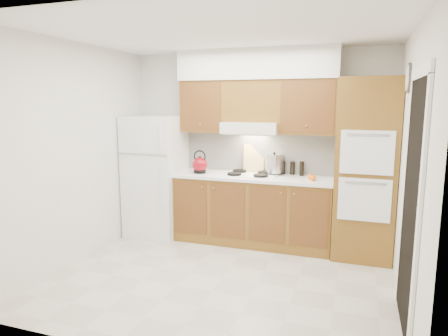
% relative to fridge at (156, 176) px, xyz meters
% --- Properties ---
extents(floor, '(3.60, 3.60, 0.00)m').
position_rel_fridge_xyz_m(floor, '(1.41, -1.14, -0.86)').
color(floor, beige).
rests_on(floor, ground).
extents(ceiling, '(3.60, 3.60, 0.00)m').
position_rel_fridge_xyz_m(ceiling, '(1.41, -1.14, 1.74)').
color(ceiling, white).
rests_on(ceiling, wall_back).
extents(wall_back, '(3.60, 0.02, 2.60)m').
position_rel_fridge_xyz_m(wall_back, '(1.41, 0.36, 0.44)').
color(wall_back, silver).
rests_on(wall_back, floor).
extents(wall_left, '(0.02, 3.00, 2.60)m').
position_rel_fridge_xyz_m(wall_left, '(-0.40, -1.14, 0.44)').
color(wall_left, silver).
rests_on(wall_left, floor).
extents(wall_right, '(0.02, 3.00, 2.60)m').
position_rel_fridge_xyz_m(wall_right, '(3.21, -1.14, 0.44)').
color(wall_right, silver).
rests_on(wall_right, floor).
extents(fridge, '(0.75, 0.72, 1.72)m').
position_rel_fridge_xyz_m(fridge, '(0.00, 0.00, 0.00)').
color(fridge, white).
rests_on(fridge, floor).
extents(base_cabinets, '(2.11, 0.60, 0.90)m').
position_rel_fridge_xyz_m(base_cabinets, '(1.43, 0.06, -0.41)').
color(base_cabinets, brown).
rests_on(base_cabinets, floor).
extents(countertop, '(2.13, 0.62, 0.04)m').
position_rel_fridge_xyz_m(countertop, '(1.43, 0.05, 0.06)').
color(countertop, white).
rests_on(countertop, base_cabinets).
extents(backsplash, '(2.11, 0.03, 0.56)m').
position_rel_fridge_xyz_m(backsplash, '(1.43, 0.34, 0.36)').
color(backsplash, white).
rests_on(backsplash, countertop).
extents(oven_cabinet, '(0.70, 0.65, 2.20)m').
position_rel_fridge_xyz_m(oven_cabinet, '(2.85, 0.03, 0.24)').
color(oven_cabinet, brown).
rests_on(oven_cabinet, floor).
extents(upper_cab_left, '(0.63, 0.33, 0.70)m').
position_rel_fridge_xyz_m(upper_cab_left, '(0.69, 0.19, 0.99)').
color(upper_cab_left, brown).
rests_on(upper_cab_left, wall_back).
extents(upper_cab_right, '(0.73, 0.33, 0.70)m').
position_rel_fridge_xyz_m(upper_cab_right, '(2.12, 0.19, 0.99)').
color(upper_cab_right, brown).
rests_on(upper_cab_right, wall_back).
extents(range_hood, '(0.75, 0.45, 0.15)m').
position_rel_fridge_xyz_m(range_hood, '(1.38, 0.13, 0.71)').
color(range_hood, silver).
rests_on(range_hood, wall_back).
extents(upper_cab_over_hood, '(0.75, 0.33, 0.55)m').
position_rel_fridge_xyz_m(upper_cab_over_hood, '(1.38, 0.19, 1.06)').
color(upper_cab_over_hood, brown).
rests_on(upper_cab_over_hood, range_hood).
extents(soffit, '(2.13, 0.36, 0.40)m').
position_rel_fridge_xyz_m(soffit, '(1.43, 0.18, 1.54)').
color(soffit, silver).
rests_on(soffit, wall_back).
extents(cooktop, '(0.74, 0.50, 0.01)m').
position_rel_fridge_xyz_m(cooktop, '(1.38, 0.07, 0.09)').
color(cooktop, white).
rests_on(cooktop, countertop).
extents(doorway, '(0.02, 0.90, 2.10)m').
position_rel_fridge_xyz_m(doorway, '(3.19, -1.49, 0.19)').
color(doorway, black).
rests_on(doorway, floor).
extents(wall_clock, '(0.02, 0.30, 0.30)m').
position_rel_fridge_xyz_m(wall_clock, '(3.19, -0.59, 1.29)').
color(wall_clock, '#3F3833').
rests_on(wall_clock, wall_right).
extents(kettle, '(0.27, 0.27, 0.21)m').
position_rel_fridge_xyz_m(kettle, '(0.69, -0.01, 0.20)').
color(kettle, maroon).
rests_on(kettle, countertop).
extents(cutting_board, '(0.30, 0.15, 0.37)m').
position_rel_fridge_xyz_m(cutting_board, '(1.37, 0.31, 0.28)').
color(cutting_board, '#D9B16F').
rests_on(cutting_board, countertop).
extents(stock_pot, '(0.30, 0.30, 0.24)m').
position_rel_fridge_xyz_m(stock_pot, '(1.68, 0.21, 0.23)').
color(stock_pot, silver).
rests_on(stock_pot, cooktop).
extents(condiment_a, '(0.07, 0.07, 0.18)m').
position_rel_fridge_xyz_m(condiment_a, '(1.80, 0.28, 0.17)').
color(condiment_a, black).
rests_on(condiment_a, countertop).
extents(condiment_b, '(0.07, 0.07, 0.19)m').
position_rel_fridge_xyz_m(condiment_b, '(2.05, 0.25, 0.18)').
color(condiment_b, black).
rests_on(condiment_b, countertop).
extents(condiment_c, '(0.07, 0.07, 0.18)m').
position_rel_fridge_xyz_m(condiment_c, '(1.92, 0.30, 0.17)').
color(condiment_c, black).
rests_on(condiment_c, countertop).
extents(orange_near, '(0.10, 0.10, 0.07)m').
position_rel_fridge_xyz_m(orange_near, '(2.19, 0.02, 0.12)').
color(orange_near, '#D6410B').
rests_on(orange_near, countertop).
extents(orange_far, '(0.09, 0.09, 0.07)m').
position_rel_fridge_xyz_m(orange_far, '(2.23, -0.06, 0.12)').
color(orange_far, orange).
rests_on(orange_far, countertop).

